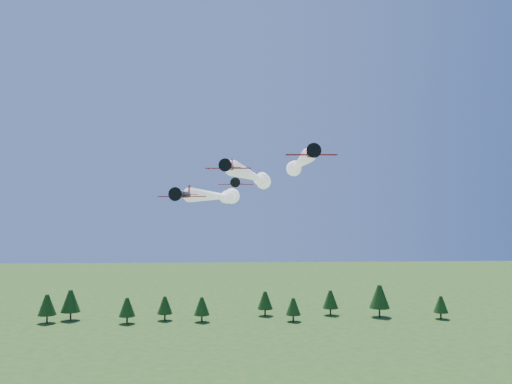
{
  "coord_description": "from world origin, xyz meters",
  "views": [
    {
      "loc": [
        -1.97,
        -95.6,
        41.51
      ],
      "look_at": [
        2.75,
        0.0,
        43.27
      ],
      "focal_mm": 40.0,
      "sensor_mm": 36.0,
      "label": 1
    }
  ],
  "objects_px": {
    "plane_lead": "(254,177)",
    "plane_right": "(299,164)",
    "plane_left": "(217,196)",
    "plane_slot": "(236,183)"
  },
  "relations": [
    {
      "from": "plane_left",
      "to": "plane_slot",
      "type": "xyz_separation_m",
      "value": [
        3.72,
        -16.67,
        2.19
      ]
    },
    {
      "from": "plane_left",
      "to": "plane_right",
      "type": "relative_size",
      "value": 0.88
    },
    {
      "from": "plane_right",
      "to": "plane_left",
      "type": "bearing_deg",
      "value": -175.7
    },
    {
      "from": "plane_left",
      "to": "plane_slot",
      "type": "height_order",
      "value": "plane_slot"
    },
    {
      "from": "plane_right",
      "to": "plane_slot",
      "type": "height_order",
      "value": "plane_right"
    },
    {
      "from": "plane_right",
      "to": "plane_slot",
      "type": "distance_m",
      "value": 22.35
    },
    {
      "from": "plane_left",
      "to": "plane_right",
      "type": "distance_m",
      "value": 18.68
    },
    {
      "from": "plane_right",
      "to": "plane_lead",
      "type": "bearing_deg",
      "value": -166.6
    },
    {
      "from": "plane_lead",
      "to": "plane_right",
      "type": "distance_m",
      "value": 10.3
    },
    {
      "from": "plane_lead",
      "to": "plane_slot",
      "type": "bearing_deg",
      "value": -95.33
    }
  ]
}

